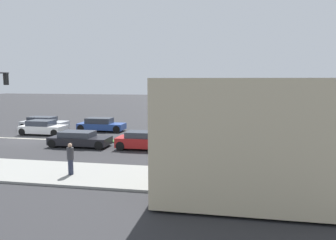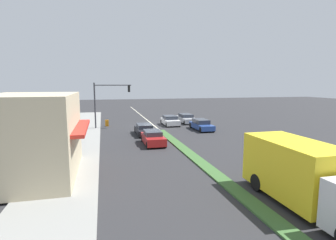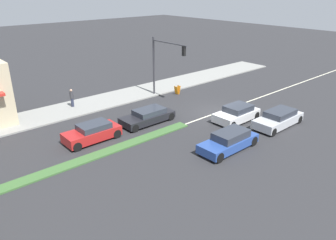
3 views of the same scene
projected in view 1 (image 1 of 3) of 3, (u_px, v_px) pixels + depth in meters
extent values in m
plane|color=#2B2B2D|center=(246.00, 147.00, 24.19)|extent=(160.00, 160.00, 0.00)
cube|color=gray|center=(265.00, 184.00, 15.32)|extent=(4.00, 73.00, 0.12)
cube|color=beige|center=(26.00, 139.00, 27.53)|extent=(0.16, 60.00, 0.01)
cube|color=#C6B793|center=(250.00, 138.00, 13.53)|extent=(4.83, 7.45, 4.88)
cube|color=red|center=(247.00, 121.00, 16.18)|extent=(0.70, 5.96, 0.20)
cube|color=black|center=(6.00, 79.00, 23.48)|extent=(0.28, 0.24, 0.84)
sphere|color=red|center=(4.00, 75.00, 23.47)|extent=(0.18, 0.18, 0.18)
sphere|color=gold|center=(4.00, 79.00, 23.50)|extent=(0.18, 0.18, 0.18)
sphere|color=green|center=(5.00, 83.00, 23.54)|extent=(0.18, 0.18, 0.18)
cylinder|color=#282D42|center=(71.00, 167.00, 16.69)|extent=(0.26, 0.26, 0.78)
cylinder|color=#333338|center=(70.00, 153.00, 16.61)|extent=(0.34, 0.34, 0.62)
sphere|color=tan|center=(70.00, 145.00, 16.55)|extent=(0.22, 0.22, 0.22)
cube|color=yellow|center=(324.00, 124.00, 25.05)|extent=(2.40, 5.10, 2.60)
cylinder|color=black|center=(303.00, 135.00, 26.48)|extent=(0.28, 0.90, 0.90)
cylinder|color=black|center=(309.00, 140.00, 24.37)|extent=(0.28, 0.90, 0.90)
cube|color=#AD1E1E|center=(145.00, 142.00, 23.31)|extent=(1.72, 3.95, 0.68)
cube|color=#2D333D|center=(142.00, 134.00, 23.28)|extent=(1.46, 2.17, 0.41)
cylinder|color=black|center=(168.00, 143.00, 23.78)|extent=(0.22, 0.65, 0.65)
cylinder|color=black|center=(164.00, 148.00, 22.30)|extent=(0.22, 0.65, 0.65)
cylinder|color=black|center=(127.00, 142.00, 24.36)|extent=(0.22, 0.65, 0.65)
cylinder|color=black|center=(120.00, 146.00, 22.88)|extent=(0.22, 0.65, 0.65)
cube|color=black|center=(80.00, 141.00, 24.23)|extent=(1.80, 4.43, 0.56)
cube|color=#2D333D|center=(77.00, 134.00, 24.21)|extent=(1.53, 2.44, 0.41)
cylinder|color=black|center=(107.00, 141.00, 24.69)|extent=(0.22, 0.63, 0.63)
cylinder|color=black|center=(99.00, 145.00, 23.13)|extent=(0.22, 0.63, 0.63)
cylinder|color=black|center=(63.00, 140.00, 25.36)|extent=(0.22, 0.63, 0.63)
cylinder|color=black|center=(52.00, 144.00, 23.80)|extent=(0.22, 0.63, 0.63)
cube|color=#284793|center=(102.00, 126.00, 31.48)|extent=(1.71, 4.46, 0.58)
cube|color=#2D333D|center=(99.00, 121.00, 31.45)|extent=(1.46, 2.45, 0.52)
cylinder|color=black|center=(122.00, 127.00, 31.90)|extent=(0.22, 0.69, 0.69)
cylinder|color=black|center=(117.00, 129.00, 30.43)|extent=(0.22, 0.69, 0.69)
cylinder|color=black|center=(88.00, 126.00, 32.56)|extent=(0.22, 0.69, 0.69)
cylinder|color=black|center=(81.00, 128.00, 31.09)|extent=(0.22, 0.69, 0.69)
cube|color=silver|center=(43.00, 129.00, 29.57)|extent=(1.88, 3.95, 0.64)
cube|color=#2D333D|center=(41.00, 123.00, 29.54)|extent=(1.60, 2.17, 0.47)
cylinder|color=black|center=(64.00, 130.00, 30.12)|extent=(0.22, 0.64, 0.64)
cylinder|color=black|center=(54.00, 133.00, 28.48)|extent=(0.22, 0.64, 0.64)
cylinder|color=black|center=(33.00, 129.00, 30.69)|extent=(0.22, 0.64, 0.64)
cylinder|color=black|center=(22.00, 132.00, 29.06)|extent=(0.22, 0.64, 0.64)
cube|color=#B7BABF|center=(45.00, 124.00, 32.59)|extent=(1.79, 4.56, 0.64)
cube|color=#2D333D|center=(42.00, 119.00, 32.57)|extent=(1.52, 2.51, 0.45)
cylinder|color=black|center=(66.00, 126.00, 33.04)|extent=(0.22, 0.63, 0.63)
cylinder|color=black|center=(58.00, 128.00, 31.49)|extent=(0.22, 0.63, 0.63)
cylinder|color=black|center=(33.00, 125.00, 33.74)|extent=(0.22, 0.63, 0.63)
cylinder|color=black|center=(23.00, 127.00, 32.18)|extent=(0.22, 0.63, 0.63)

